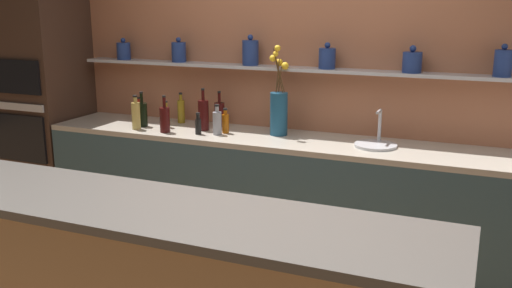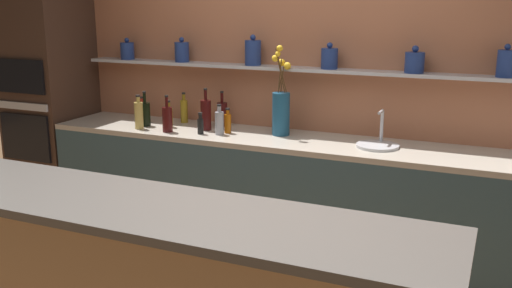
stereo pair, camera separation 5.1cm
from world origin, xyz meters
TOP-DOWN VIEW (x-y plane):
  - back_wall_unit at (-0.00, 1.60)m, footprint 5.20×0.28m
  - back_counter_unit at (-0.13, 1.24)m, footprint 3.68×0.62m
  - oven_tower at (-2.30, 1.24)m, footprint 0.61×0.64m
  - flower_vase at (-0.13, 1.32)m, footprint 0.14×0.16m
  - sink_fixture at (0.62, 1.25)m, footprint 0.29×0.29m
  - bottle_spirit_0 at (-1.23, 1.07)m, footprint 0.07×0.07m
  - bottle_sauce_1 at (-0.77, 1.34)m, footprint 0.05×0.05m
  - bottle_sauce_2 at (-0.70, 1.10)m, footprint 0.05×0.05m
  - bottle_wine_3 at (-0.96, 1.06)m, footprint 0.08×0.08m
  - bottle_wine_4 at (-1.25, 1.18)m, footprint 0.08×0.08m
  - bottle_wine_5 at (-0.73, 1.24)m, footprint 0.08×0.08m
  - bottle_sauce_6 at (-0.52, 1.22)m, footprint 0.05×0.05m
  - bottle_wine_7 at (-0.68, 1.42)m, footprint 0.08×0.08m
  - bottle_oil_8 at (-1.03, 1.42)m, footprint 0.06×0.06m
  - bottle_spirit_9 at (-0.56, 1.15)m, footprint 0.07×0.07m
  - bottle_oil_10 at (-1.05, 1.22)m, footprint 0.06×0.06m
  - bottle_sauce_11 at (-1.43, 1.39)m, footprint 0.05×0.05m

SIDE VIEW (x-z plane):
  - back_counter_unit at x=-0.13m, z-range 0.00..0.92m
  - sink_fixture at x=0.62m, z-range 0.82..1.07m
  - bottle_sauce_2 at x=-0.70m, z-range 0.91..1.07m
  - bottle_sauce_6 at x=-0.52m, z-range 0.90..1.10m
  - bottle_sauce_11 at x=-1.43m, z-range 0.90..1.10m
  - bottle_oil_10 at x=-1.05m, z-range 0.90..1.11m
  - bottle_sauce_1 at x=-0.77m, z-range 0.91..1.10m
  - bottle_spirit_9 at x=-0.56m, z-range 0.90..1.13m
  - bottle_wine_4 at x=-1.25m, z-range 0.88..1.16m
  - bottle_wine_7 at x=-0.68m, z-range 0.88..1.17m
  - bottle_oil_8 at x=-1.03m, z-range 0.90..1.15m
  - bottle_wine_3 at x=-0.96m, z-range 0.88..1.17m
  - oven_tower at x=-2.30m, z-range 0.00..2.06m
  - bottle_spirit_0 at x=-1.23m, z-range 0.90..1.17m
  - bottle_wine_5 at x=-0.73m, z-range 0.88..1.21m
  - flower_vase at x=-0.13m, z-range 0.79..1.47m
  - back_wall_unit at x=0.00m, z-range 0.00..2.60m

